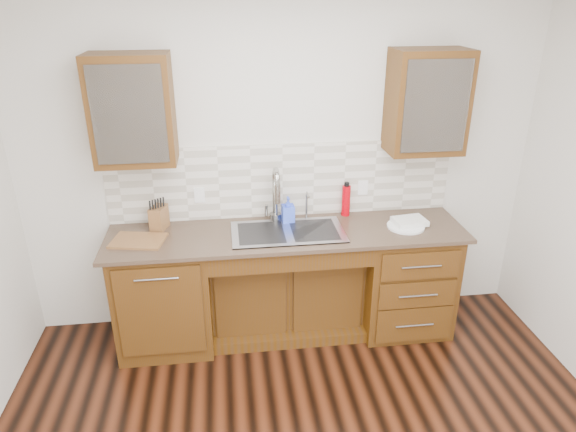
{
  "coord_description": "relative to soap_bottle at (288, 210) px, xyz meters",
  "views": [
    {
      "loc": [
        -0.44,
        -2.03,
        2.58
      ],
      "look_at": [
        0.0,
        1.4,
        1.05
      ],
      "focal_mm": 32.0,
      "sensor_mm": 36.0,
      "label": 1
    }
  ],
  "objects": [
    {
      "name": "water_bottle",
      "position": [
        0.48,
        0.08,
        0.02
      ],
      "size": [
        0.09,
        0.09,
        0.25
      ],
      "primitive_type": "cylinder",
      "rotation": [
        0.0,
        0.0,
        0.35
      ],
      "color": "#BF000B",
      "rests_on": "countertop"
    },
    {
      "name": "upper_cabinet_left",
      "position": [
        -1.08,
        -0.02,
        0.81
      ],
      "size": [
        0.55,
        0.34,
        0.75
      ],
      "primitive_type": "cube",
      "color": "#593014",
      "rests_on": "wall_back"
    },
    {
      "name": "knife_block",
      "position": [
        -0.98,
        0.01,
        -0.02
      ],
      "size": [
        0.14,
        0.18,
        0.18
      ],
      "primitive_type": "cube",
      "rotation": [
        0.0,
        0.0,
        -0.31
      ],
      "color": "brown",
      "rests_on": "countertop"
    },
    {
      "name": "base_cabinet_right",
      "position": [
        0.92,
        -0.16,
        -0.57
      ],
      "size": [
        0.7,
        0.62,
        0.88
      ],
      "primitive_type": "cube",
      "color": "#593014",
      "rests_on": "ground"
    },
    {
      "name": "backsplash",
      "position": [
        -0.03,
        0.14,
        0.19
      ],
      "size": [
        2.7,
        0.02,
        0.59
      ],
      "primitive_type": "cube",
      "color": "beige",
      "rests_on": "wall_back"
    },
    {
      "name": "base_cabinet_left",
      "position": [
        -0.98,
        -0.16,
        -0.57
      ],
      "size": [
        0.7,
        0.62,
        0.88
      ],
      "primitive_type": "cube",
      "color": "#593014",
      "rests_on": "ground"
    },
    {
      "name": "filter_tap",
      "position": [
        0.15,
        0.05,
        0.02
      ],
      "size": [
        0.02,
        0.02,
        0.24
      ],
      "primitive_type": "cylinder",
      "color": "#999993",
      "rests_on": "countertop"
    },
    {
      "name": "cup_left_a",
      "position": [
        -1.15,
        -0.02,
        0.76
      ],
      "size": [
        0.16,
        0.16,
        0.1
      ],
      "primitive_type": "imported",
      "rotation": [
        0.0,
        0.0,
        -0.35
      ],
      "color": "silver",
      "rests_on": "upper_cabinet_left"
    },
    {
      "name": "outlet_right",
      "position": [
        0.62,
        0.13,
        0.11
      ],
      "size": [
        0.08,
        0.01,
        0.12
      ],
      "primitive_type": "cube",
      "color": "white",
      "rests_on": "backsplash"
    },
    {
      "name": "dish_towel",
      "position": [
        0.92,
        -0.18,
        -0.07
      ],
      "size": [
        0.27,
        0.21,
        0.04
      ],
      "primitive_type": "cube",
      "rotation": [
        0.0,
        0.0,
        0.13
      ],
      "color": "white",
      "rests_on": "plate"
    },
    {
      "name": "base_cabinet_center",
      "position": [
        -0.03,
        -0.07,
        -0.66
      ],
      "size": [
        1.2,
        0.44,
        0.7
      ],
      "primitive_type": "cube",
      "color": "#593014",
      "rests_on": "ground"
    },
    {
      "name": "faucet",
      "position": [
        -0.1,
        0.04,
        0.1
      ],
      "size": [
        0.04,
        0.04,
        0.4
      ],
      "primitive_type": "cylinder",
      "color": "#999993",
      "rests_on": "countertop"
    },
    {
      "name": "cutting_board",
      "position": [
        -1.12,
        -0.2,
        -0.1
      ],
      "size": [
        0.42,
        0.33,
        0.02
      ],
      "primitive_type": "cube",
      "rotation": [
        0.0,
        0.0,
        -0.2
      ],
      "color": "#9D723F",
      "rests_on": "countertop"
    },
    {
      "name": "cup_right_b",
      "position": [
        1.07,
        -0.02,
        0.76
      ],
      "size": [
        0.14,
        0.14,
        0.1
      ],
      "primitive_type": "imported",
      "rotation": [
        0.0,
        0.0,
        -0.34
      ],
      "color": "white",
      "rests_on": "upper_cabinet_right"
    },
    {
      "name": "upper_cabinet_right",
      "position": [
        1.02,
        -0.02,
        0.81
      ],
      "size": [
        0.55,
        0.34,
        0.75
      ],
      "primitive_type": "cube",
      "color": "#593014",
      "rests_on": "wall_back"
    },
    {
      "name": "cup_left_b",
      "position": [
        -0.99,
        -0.02,
        0.76
      ],
      "size": [
        0.12,
        0.12,
        0.1
      ],
      "primitive_type": "imported",
      "rotation": [
        0.0,
        0.0,
        -0.14
      ],
      "color": "white",
      "rests_on": "upper_cabinet_left"
    },
    {
      "name": "wall_back",
      "position": [
        -0.03,
        0.2,
        0.34
      ],
      "size": [
        4.0,
        0.1,
        2.7
      ],
      "primitive_type": "cube",
      "color": "silver",
      "rests_on": "ground"
    },
    {
      "name": "sink",
      "position": [
        -0.03,
        -0.19,
        -0.19
      ],
      "size": [
        0.84,
        0.46,
        0.19
      ],
      "primitive_type": "cube",
      "color": "#9E9EA5",
      "rests_on": "countertop"
    },
    {
      "name": "plate",
      "position": [
        0.88,
        -0.21,
        -0.1
      ],
      "size": [
        0.38,
        0.38,
        0.02
      ],
      "primitive_type": "cylinder",
      "rotation": [
        0.0,
        0.0,
        -0.4
      ],
      "color": "white",
      "rests_on": "countertop"
    },
    {
      "name": "outlet_left",
      "position": [
        -0.68,
        0.13,
        0.11
      ],
      "size": [
        0.08,
        0.01,
        0.12
      ],
      "primitive_type": "cube",
      "color": "white",
      "rests_on": "backsplash"
    },
    {
      "name": "countertop",
      "position": [
        -0.03,
        -0.17,
        -0.12
      ],
      "size": [
        2.7,
        0.65,
        0.03
      ],
      "primitive_type": "cube",
      "color": "#84705B",
      "rests_on": "base_cabinet_left"
    },
    {
      "name": "soap_bottle",
      "position": [
        0.0,
        0.0,
        0.0
      ],
      "size": [
        0.1,
        0.1,
        0.21
      ],
      "primitive_type": "imported",
      "rotation": [
        0.0,
        0.0,
        0.05
      ],
      "color": "#3B5AF1",
      "rests_on": "countertop"
    },
    {
      "name": "cup_right_a",
      "position": [
        0.95,
        -0.02,
        0.75
      ],
      "size": [
        0.12,
        0.12,
        0.09
      ],
      "primitive_type": "imported",
      "rotation": [
        0.0,
        0.0,
        -0.07
      ],
      "color": "silver",
      "rests_on": "upper_cabinet_right"
    }
  ]
}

